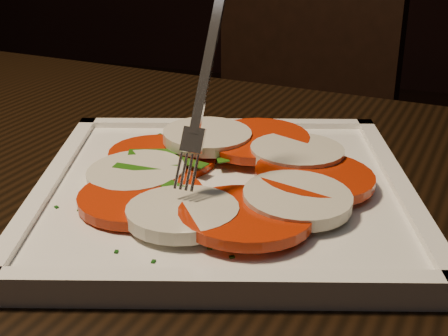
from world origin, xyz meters
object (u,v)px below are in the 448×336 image
at_px(table, 127,305).
at_px(fork, 208,85).
at_px(chair, 284,124).
at_px(plate, 224,192).

xyz_separation_m(table, fork, (0.07, 0.03, 0.20)).
height_order(table, chair, chair).
distance_m(table, fork, 0.22).
xyz_separation_m(table, plate, (0.08, 0.04, 0.11)).
xyz_separation_m(chair, fork, (0.13, -0.82, 0.32)).
bearing_deg(fork, table, -156.71).
bearing_deg(plate, fork, -123.83).
height_order(plate, fork, fork).
relative_size(table, plate, 4.16).
height_order(table, plate, plate).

